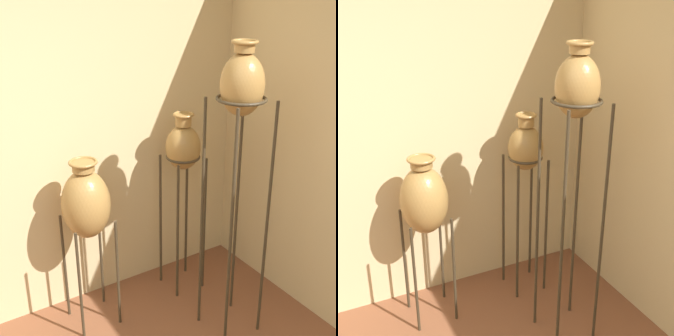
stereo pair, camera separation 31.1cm
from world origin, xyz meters
The scene contains 3 objects.
vase_stand_tall centered at (1.54, 1.29, 1.67)m, with size 0.32×0.32×2.00m.
vase_stand_medium centered at (1.53, 1.88, 1.15)m, with size 0.26×0.26×1.43m.
vase_stand_short centered at (0.76, 1.86, 0.93)m, with size 0.32×0.32×1.24m.
Camera 2 is at (0.02, -0.91, 2.33)m, focal length 50.00 mm.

